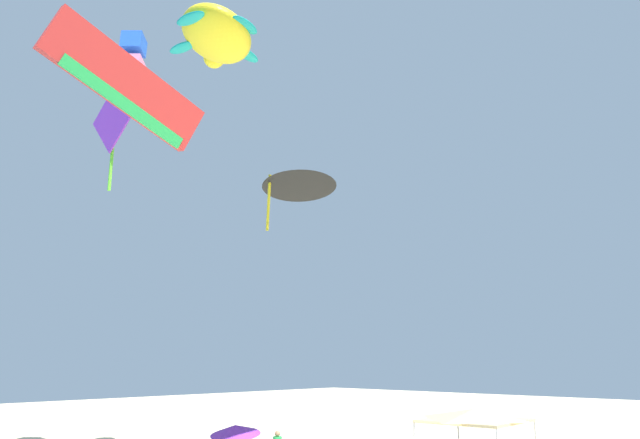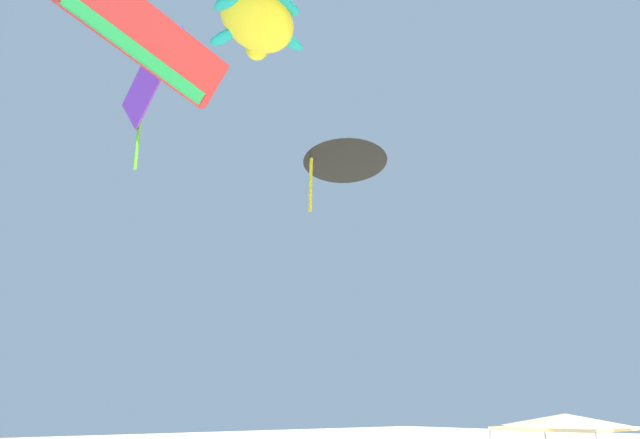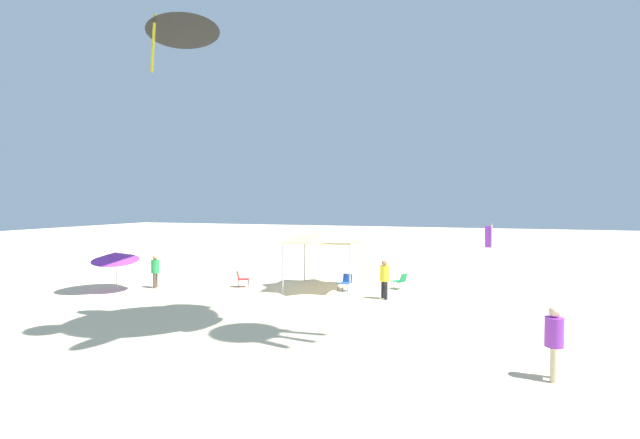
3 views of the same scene
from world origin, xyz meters
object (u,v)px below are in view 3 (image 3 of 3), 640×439
object	(u,v)px
folding_chair_right_of_tent	(241,278)
person_by_tent	(554,337)
folding_chair_near_cooler	(346,281)
banner_flag	(490,250)
beach_umbrella	(115,256)
canopy_tent	(325,237)
person_near_umbrella	(384,276)
folding_chair_left_of_tent	(401,280)
person_beachcomber	(155,269)
kite_delta_black	(183,26)

from	to	relation	value
folding_chair_right_of_tent	person_by_tent	distance (m)	15.57
folding_chair_near_cooler	banner_flag	bearing A→B (deg)	32.62
beach_umbrella	canopy_tent	bearing A→B (deg)	-157.82
folding_chair_right_of_tent	folding_chair_near_cooler	bearing A→B (deg)	-105.46
person_near_umbrella	person_by_tent	size ratio (longest dim) A/B	0.97
folding_chair_left_of_tent	person_beachcomber	world-z (taller)	person_beachcomber
person_near_umbrella	banner_flag	bearing A→B (deg)	95.83
person_by_tent	person_near_umbrella	bearing A→B (deg)	44.73
canopy_tent	person_by_tent	size ratio (longest dim) A/B	2.07
canopy_tent	folding_chair_right_of_tent	bearing A→B (deg)	12.61
person_by_tent	kite_delta_black	xyz separation A→B (m)	(13.98, -4.79, 11.00)
person_beachcomber	person_by_tent	xyz separation A→B (m)	(-17.19, 6.75, 0.09)
canopy_tent	kite_delta_black	distance (m)	11.63
canopy_tent	person_near_umbrella	distance (m)	3.91
folding_chair_left_of_tent	person_near_umbrella	distance (m)	2.56
banner_flag	person_by_tent	world-z (taller)	banner_flag
folding_chair_near_cooler	person_near_umbrella	distance (m)	2.54
banner_flag	person_beachcomber	xyz separation A→B (m)	(16.18, 5.22, -0.99)
folding_chair_near_cooler	person_by_tent	bearing A→B (deg)	-39.90
person_by_tent	kite_delta_black	distance (m)	18.42
canopy_tent	folding_chair_left_of_tent	bearing A→B (deg)	-164.09
beach_umbrella	person_near_umbrella	bearing A→B (deg)	-169.12
banner_flag	person_beachcomber	world-z (taller)	banner_flag
banner_flag	person_near_umbrella	distance (m)	6.24
canopy_tent	folding_chair_left_of_tent	xyz separation A→B (m)	(-3.64, -1.04, -2.16)
beach_umbrella	banner_flag	size ratio (longest dim) A/B	0.69
banner_flag	beach_umbrella	bearing A→B (deg)	20.65
beach_umbrella	person_by_tent	bearing A→B (deg)	163.68
beach_umbrella	folding_chair_left_of_tent	size ratio (longest dim) A/B	2.77
person_by_tent	folding_chair_right_of_tent	bearing A→B (deg)	66.74
canopy_tent	folding_chair_left_of_tent	world-z (taller)	canopy_tent
banner_flag	person_by_tent	distance (m)	12.05
folding_chair_right_of_tent	kite_delta_black	xyz separation A→B (m)	(0.84, 3.56, 11.60)
banner_flag	person_near_umbrella	world-z (taller)	banner_flag
folding_chair_right_of_tent	banner_flag	xyz separation A→B (m)	(-12.12, -3.62, 1.50)
folding_chair_near_cooler	banner_flag	world-z (taller)	banner_flag
banner_flag	folding_chair_left_of_tent	bearing A→B (deg)	21.10
person_near_umbrella	folding_chair_left_of_tent	bearing A→B (deg)	135.79
canopy_tent	banner_flag	size ratio (longest dim) A/B	1.15
folding_chair_right_of_tent	person_beachcomber	distance (m)	4.39
folding_chair_left_of_tent	banner_flag	bearing A→B (deg)	138.36
folding_chair_right_of_tent	person_beachcomber	bearing A→B (deg)	87.82
folding_chair_right_of_tent	banner_flag	world-z (taller)	banner_flag
person_near_umbrella	folding_chair_near_cooler	bearing A→B (deg)	-156.48
canopy_tent	person_beachcomber	bearing A→B (deg)	17.08
beach_umbrella	person_near_umbrella	world-z (taller)	beach_umbrella
kite_delta_black	person_by_tent	bearing A→B (deg)	-74.57
person_near_umbrella	person_beachcomber	xyz separation A→B (m)	(11.57, 1.12, -0.06)
folding_chair_right_of_tent	kite_delta_black	distance (m)	12.16
folding_chair_right_of_tent	person_by_tent	bearing A→B (deg)	-146.17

